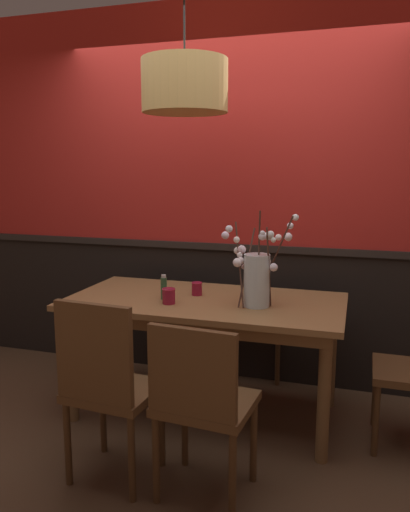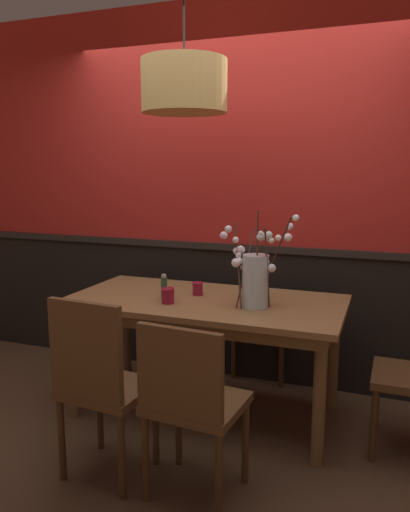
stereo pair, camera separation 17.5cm
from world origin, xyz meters
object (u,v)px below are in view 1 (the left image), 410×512
Objects in this scene: vase_with_blossoms at (257,277)px; condiment_bottle at (164,288)px; chair_near_side_right at (201,399)px; candle_holder_nearer_center at (197,289)px; candle_holder_nearer_edge at (169,296)px; dining_table at (205,312)px; pendant_lamp at (185,86)px; chair_near_side_left at (106,382)px; chair_far_side_right at (263,306)px.

condiment_bottle is (-0.59, -0.02, -0.11)m from vase_with_blossoms.
candle_holder_nearer_center is (-0.32, 0.92, 0.30)m from chair_near_side_right.
condiment_bottle reaches higher than candle_holder_nearer_edge.
condiment_bottle is at bearing -136.81° from candle_holder_nearer_center.
dining_table is 1.93× the size of chair_near_side_right.
pendant_lamp is at bearing -136.48° from dining_table.
chair_far_side_right is at bearing 74.47° from chair_near_side_left.
chair_far_side_right is at bearing 97.86° from vase_with_blossoms.
pendant_lamp is at bearing -109.03° from chair_far_side_right.
candle_holder_nearer_center is 0.27m from candle_holder_nearer_edge.
chair_far_side_right reaches higher than candle_holder_nearer_edge.
candle_holder_nearer_edge reaches higher than candle_holder_nearer_center.
chair_near_side_right is 10.46× the size of candle_holder_nearer_center.
chair_far_side_right is 9.69× the size of candle_holder_nearer_edge.
chair_near_side_right is at bearing -57.31° from condiment_bottle.
chair_near_side_left is at bearing -101.20° from pendant_lamp.
chair_near_side_right reaches higher than candle_holder_nearer_edge.
condiment_bottle is (-0.49, 0.76, 0.33)m from chair_near_side_right.
chair_far_side_right is 1.67m from chair_near_side_right.
candle_holder_nearer_center reaches higher than dining_table.
chair_near_side_left is 0.83m from condiment_bottle.
candle_holder_nearer_edge is (-0.52, -0.11, -0.13)m from vase_with_blossoms.
chair_far_side_right is 1.00m from vase_with_blossoms.
candle_holder_nearer_center is 0.89× the size of candle_holder_nearer_edge.
condiment_bottle is (-0.47, -0.91, 0.32)m from chair_far_side_right.
chair_far_side_right reaches higher than candle_holder_nearer_center.
pendant_lamp is at bearing 46.07° from candle_holder_nearer_edge.
chair_far_side_right is 1.04× the size of chair_near_side_right.
pendant_lamp is at bearing -2.91° from condiment_bottle.
candle_holder_nearer_center is 0.10× the size of pendant_lamp.
condiment_bottle reaches higher than chair_near_side_right.
chair_near_side_right is 1.04× the size of pendant_lamp.
chair_near_side_left is 0.99m from candle_holder_nearer_center.
chair_near_side_left is at bearing -100.21° from candle_holder_nearer_center.
vase_with_blossoms is at bearing 53.29° from chair_near_side_left.
chair_near_side_right is at bearing 1.33° from chair_near_side_left.
condiment_bottle is at bearing 126.88° from candle_holder_nearer_edge.
chair_near_side_right is 0.90m from vase_with_blossoms.
pendant_lamp is (-0.32, -0.92, 1.53)m from chair_far_side_right.
dining_table is 1.38m from pendant_lamp.
chair_near_side_left is 10.12× the size of candle_holder_nearer_edge.
vase_with_blossoms is at bearing 3.36° from pendant_lamp.
pendant_lamp is (0.15, -0.01, 1.21)m from condiment_bottle.
dining_table is 1.78× the size of chair_near_side_left.
chair_near_side_right is at bearing -73.99° from dining_table.
chair_near_side_left is 1.70m from pendant_lamp.
chair_near_side_right is 1.75m from pendant_lamp.
condiment_bottle is at bearing 177.09° from pendant_lamp.
candle_holder_nearer_center is at bearing -111.77° from chair_far_side_right.
dining_table is 0.44m from vase_with_blossoms.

